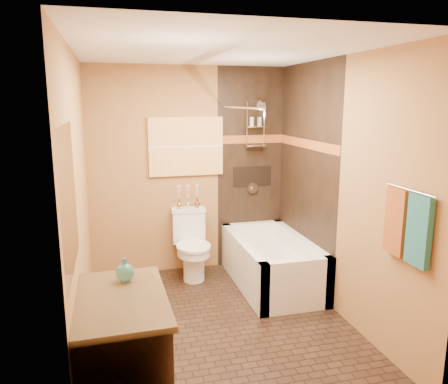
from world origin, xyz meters
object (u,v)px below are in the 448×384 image
object	(u,v)px
bathtub	(271,266)
toilet	(192,244)
vanity	(122,356)
sunset_painting	(186,147)

from	to	relation	value
bathtub	toilet	xyz separation A→B (m)	(-0.84, 0.46, 0.19)
toilet	vanity	bearing A→B (deg)	-106.95
sunset_painting	bathtub	xyz separation A→B (m)	(0.84, -0.73, -1.33)
toilet	vanity	xyz separation A→B (m)	(-0.88, -2.21, 0.01)
sunset_painting	vanity	bearing A→B (deg)	-109.57
bathtub	toilet	bearing A→B (deg)	151.52
sunset_painting	bathtub	size ratio (longest dim) A/B	0.60
sunset_painting	toilet	size ratio (longest dim) A/B	1.11
sunset_painting	toilet	xyz separation A→B (m)	(0.00, -0.27, -1.14)
sunset_painting	bathtub	bearing A→B (deg)	-40.63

